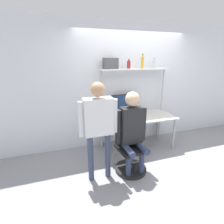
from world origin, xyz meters
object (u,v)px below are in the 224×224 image
Objects in this scene: person_standing at (98,120)px; storage_box at (110,63)px; bottle_red at (129,65)px; laptop at (122,118)px; office_chair at (130,155)px; monitor at (124,103)px; bottle_clear at (154,64)px; bottle_amber at (142,62)px; cell_phone at (137,121)px; person_seated at (132,127)px.

person_standing is 1.40m from storage_box.
laptop is at bearing -124.99° from bottle_red.
office_chair is at bearing 5.54° from person_standing.
monitor is 0.65× the size of office_chair.
office_chair is (-0.27, -0.98, -0.70)m from monitor.
bottle_amber is at bearing 180.00° from bottle_clear.
monitor is 0.96m from bottle_amber.
bottle_clear is at bearing -0.00° from bottle_amber.
office_chair is at bearing -96.92° from laptop.
storage_box reaches higher than laptop.
person_standing is at bearing -132.16° from bottle_red.
bottle_red is at bearing 89.04° from cell_phone.
monitor is 1.07m from person_seated.
cell_phone is 1.27m from storage_box.
bottle_red reaches higher than monitor.
storage_box is (-0.72, 0.00, -0.02)m from bottle_amber.
bottle_amber is (0.67, 0.97, 1.58)m from office_chair.
laptop is 0.62m from person_seated.
bottle_red is at bearing -180.00° from bottle_amber.
person_seated is (-0.34, -0.52, 0.12)m from cell_phone.
laptop is at bearing 162.37° from cell_phone.
bottle_clear reaches higher than person_seated.
bottle_red is 0.60m from bottle_clear.
bottle_clear is (0.28, -0.00, -0.04)m from bottle_amber.
cell_phone is at bearing 30.15° from person_standing.
cell_phone is at bearing 57.05° from person_seated.
office_chair is at bearing -125.64° from cell_phone.
cell_phone is (0.27, -0.09, -0.06)m from laptop.
person_seated is (-0.27, -1.03, -0.13)m from monitor.
cell_phone is at bearing -82.05° from monitor.
storage_box is (-0.12, 0.40, 1.05)m from laptop.
cell_phone is 0.74m from office_chair.
person_seated is at bearing 1.08° from person_standing.
person_seated is (0.00, -0.05, 0.57)m from office_chair.
bottle_red is (0.08, -0.01, 0.83)m from monitor.
person_seated is 1.58m from bottle_amber.
office_chair is 0.64× the size of person_seated.
bottle_red is (0.35, 1.01, 0.96)m from person_seated.
laptop is 1.16× the size of storage_box.
person_standing reaches higher than office_chair.
laptop is at bearing -155.43° from bottle_clear.
bottle_clear is at bearing 38.89° from cell_phone.
office_chair is at bearing -105.57° from monitor.
person_seated is 7.60× the size of bottle_red.
bottle_amber is (0.32, 0.49, 1.13)m from cell_phone.
cell_phone is (0.07, -0.50, -0.25)m from monitor.
bottle_amber reaches higher than bottle_clear.
storage_box is (-0.32, -0.01, 0.86)m from monitor.
bottle_amber reaches higher than cell_phone.
laptop reaches higher than office_chair.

